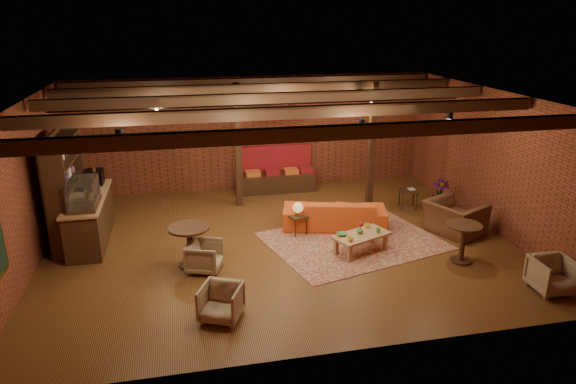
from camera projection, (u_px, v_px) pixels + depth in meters
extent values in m
plane|color=#371F0D|center=(281.00, 243.00, 11.35)|extent=(10.00, 10.00, 0.00)
cube|color=black|center=(280.00, 98.00, 10.31)|extent=(10.00, 8.00, 0.02)
cube|color=brown|center=(253.00, 133.00, 14.53)|extent=(10.00, 0.02, 3.20)
cube|color=brown|center=(337.00, 256.00, 7.13)|extent=(10.00, 0.02, 3.20)
cube|color=brown|center=(26.00, 190.00, 9.84)|extent=(0.02, 8.00, 3.20)
cube|color=brown|center=(493.00, 161.00, 11.82)|extent=(0.02, 8.00, 3.20)
cylinder|color=black|center=(267.00, 103.00, 11.90)|extent=(9.60, 0.12, 0.12)
cube|color=#321C10|center=(238.00, 146.00, 13.11)|extent=(0.16, 0.16, 3.20)
cube|color=#321C10|center=(372.00, 145.00, 13.23)|extent=(0.16, 0.16, 3.20)
imported|color=#337F33|center=(92.00, 186.00, 11.27)|extent=(0.35, 0.39, 0.30)
cube|color=#FD5419|center=(280.00, 112.00, 13.57)|extent=(0.86, 0.06, 0.30)
cube|color=maroon|center=(353.00, 241.00, 11.44)|extent=(4.21, 3.60, 0.01)
imported|color=#CB4D1C|center=(334.00, 213.00, 12.10)|extent=(2.56, 1.51, 0.70)
cube|color=olive|center=(361.00, 235.00, 10.79)|extent=(1.34, 1.02, 0.06)
cube|color=olive|center=(350.00, 254.00, 10.42)|extent=(0.08, 0.08, 0.36)
cube|color=olive|center=(385.00, 242.00, 10.96)|extent=(0.08, 0.08, 0.36)
cube|color=olive|center=(336.00, 247.00, 10.75)|extent=(0.08, 0.08, 0.36)
cube|color=olive|center=(371.00, 236.00, 11.29)|extent=(0.08, 0.08, 0.36)
imported|color=yellow|center=(350.00, 239.00, 10.42)|extent=(0.16, 0.16, 0.09)
imported|color=#3C833B|center=(378.00, 231.00, 10.83)|extent=(0.13, 0.13, 0.09)
imported|color=yellow|center=(367.00, 226.00, 11.10)|extent=(0.16, 0.16, 0.09)
imported|color=#3C833B|center=(341.00, 234.00, 10.71)|extent=(0.27, 0.27, 0.05)
imported|color=#3C833B|center=(360.00, 231.00, 10.80)|extent=(0.15, 0.15, 0.12)
sphere|color=red|center=(360.00, 225.00, 10.75)|extent=(0.10, 0.10, 0.10)
cube|color=#321C10|center=(298.00, 216.00, 11.68)|extent=(0.46, 0.46, 0.04)
cylinder|color=#321C10|center=(298.00, 225.00, 11.75)|extent=(0.03, 0.03, 0.42)
cylinder|color=#A88138|center=(298.00, 215.00, 11.67)|extent=(0.12, 0.12, 0.02)
cylinder|color=#A88138|center=(298.00, 213.00, 11.65)|extent=(0.04, 0.04, 0.18)
sphere|color=#C9782F|center=(298.00, 208.00, 11.61)|extent=(0.25, 0.25, 0.25)
cylinder|color=#321C10|center=(189.00, 228.00, 10.06)|extent=(0.81, 0.81, 0.05)
cylinder|color=#321C10|center=(190.00, 247.00, 10.19)|extent=(0.11, 0.11, 0.79)
cylinder|color=#321C10|center=(191.00, 265.00, 10.32)|extent=(0.49, 0.49, 0.05)
imported|color=#B8B08F|center=(204.00, 255.00, 10.03)|extent=(0.77, 0.80, 0.66)
imported|color=#B8B08F|center=(221.00, 301.00, 8.43)|extent=(0.83, 0.81, 0.66)
imported|color=brown|center=(455.00, 213.00, 11.69)|extent=(1.18, 1.39, 1.03)
cube|color=#321C10|center=(408.00, 191.00, 13.23)|extent=(0.54, 0.54, 0.04)
cylinder|color=#321C10|center=(408.00, 200.00, 13.31)|extent=(0.04, 0.04, 0.47)
imported|color=#321C10|center=(409.00, 189.00, 13.22)|extent=(0.21, 0.26, 0.02)
cylinder|color=#321C10|center=(465.00, 225.00, 10.24)|extent=(0.70, 0.70, 0.04)
cylinder|color=#321C10|center=(462.00, 243.00, 10.37)|extent=(0.11, 0.11, 0.77)
cylinder|color=#321C10|center=(460.00, 261.00, 10.49)|extent=(0.42, 0.42, 0.04)
imported|color=#B8B08F|center=(553.00, 274.00, 9.26)|extent=(0.72, 0.68, 0.71)
imported|color=#4C7F4C|center=(443.00, 165.00, 12.92)|extent=(1.63, 1.63, 2.41)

